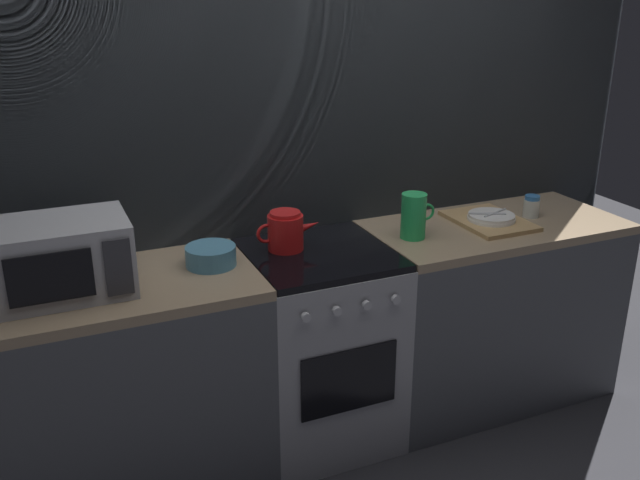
# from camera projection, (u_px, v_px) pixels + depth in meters

# --- Properties ---
(ground_plane) EXTENTS (8.00, 8.00, 0.00)m
(ground_plane) POSITION_uv_depth(u_px,v_px,m) (319.00, 432.00, 3.21)
(ground_plane) COLOR #2D2D33
(back_wall) EXTENTS (3.60, 0.05, 2.40)m
(back_wall) POSITION_uv_depth(u_px,v_px,m) (290.00, 164.00, 3.07)
(back_wall) COLOR gray
(back_wall) RESTS_ON ground_plane
(counter_left) EXTENTS (1.20, 0.60, 0.90)m
(counter_left) POSITION_uv_depth(u_px,v_px,m) (109.00, 392.00, 2.72)
(counter_left) COLOR #515459
(counter_left) RESTS_ON ground_plane
(stove_unit) EXTENTS (0.60, 0.63, 0.90)m
(stove_unit) POSITION_uv_depth(u_px,v_px,m) (319.00, 347.00, 3.05)
(stove_unit) COLOR #9E9EA3
(stove_unit) RESTS_ON ground_plane
(counter_right) EXTENTS (1.20, 0.60, 0.90)m
(counter_right) POSITION_uv_depth(u_px,v_px,m) (488.00, 310.00, 3.39)
(counter_right) COLOR #515459
(counter_right) RESTS_ON ground_plane
(microwave) EXTENTS (0.46, 0.35, 0.27)m
(microwave) POSITION_uv_depth(u_px,v_px,m) (64.00, 258.00, 2.47)
(microwave) COLOR #B2B2B7
(microwave) RESTS_ON counter_left
(kettle) EXTENTS (0.28, 0.15, 0.17)m
(kettle) POSITION_uv_depth(u_px,v_px,m) (286.00, 231.00, 2.89)
(kettle) COLOR red
(kettle) RESTS_ON stove_unit
(mixing_bowl) EXTENTS (0.20, 0.20, 0.08)m
(mixing_bowl) POSITION_uv_depth(u_px,v_px,m) (211.00, 256.00, 2.74)
(mixing_bowl) COLOR teal
(mixing_bowl) RESTS_ON counter_left
(pitcher) EXTENTS (0.16, 0.11, 0.20)m
(pitcher) POSITION_uv_depth(u_px,v_px,m) (414.00, 216.00, 3.02)
(pitcher) COLOR green
(pitcher) RESTS_ON counter_right
(dish_pile) EXTENTS (0.30, 0.40, 0.06)m
(dish_pile) POSITION_uv_depth(u_px,v_px,m) (490.00, 220.00, 3.22)
(dish_pile) COLOR tan
(dish_pile) RESTS_ON counter_right
(spice_jar) EXTENTS (0.08, 0.08, 0.10)m
(spice_jar) POSITION_uv_depth(u_px,v_px,m) (531.00, 206.00, 3.30)
(spice_jar) COLOR silver
(spice_jar) RESTS_ON counter_right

